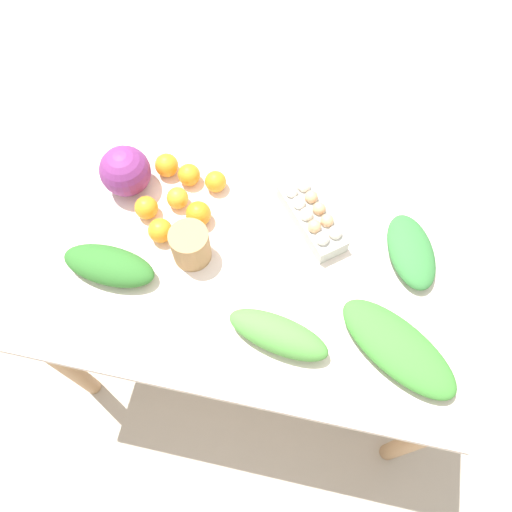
{
  "coord_description": "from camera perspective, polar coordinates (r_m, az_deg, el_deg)",
  "views": [
    {
      "loc": [
        -0.15,
        0.7,
        2.17
      ],
      "look_at": [
        0.0,
        0.0,
        0.75
      ],
      "focal_mm": 35.0,
      "sensor_mm": 36.0,
      "label": 1
    }
  ],
  "objects": [
    {
      "name": "greens_bunch_dandelion",
      "position": [
        1.46,
        2.55,
        -8.97
      ],
      "size": [
        0.32,
        0.17,
        0.09
      ],
      "primitive_type": "ellipsoid",
      "rotation": [
        0.0,
        0.0,
        2.95
      ],
      "color": "#4C933D",
      "rests_on": "dining_table"
    },
    {
      "name": "cabbage_purple",
      "position": [
        1.73,
        -14.71,
        9.36
      ],
      "size": [
        0.17,
        0.17,
        0.17
      ],
      "primitive_type": "sphere",
      "color": "#7A2D75",
      "rests_on": "dining_table"
    },
    {
      "name": "egg_carton",
      "position": [
        1.64,
        6.41,
        4.55
      ],
      "size": [
        0.27,
        0.29,
        0.09
      ],
      "rotation": [
        0.0,
        0.0,
        2.25
      ],
      "color": "#B7B7B2",
      "rests_on": "dining_table"
    },
    {
      "name": "orange_5",
      "position": [
        1.72,
        -4.64,
        8.48
      ],
      "size": [
        0.07,
        0.07,
        0.07
      ],
      "primitive_type": "sphere",
      "color": "orange",
      "rests_on": "dining_table"
    },
    {
      "name": "orange_1",
      "position": [
        1.7,
        -8.96,
        6.56
      ],
      "size": [
        0.07,
        0.07,
        0.07
      ],
      "primitive_type": "sphere",
      "color": "orange",
      "rests_on": "dining_table"
    },
    {
      "name": "orange_0",
      "position": [
        1.74,
        -7.66,
        9.18
      ],
      "size": [
        0.08,
        0.08,
        0.08
      ],
      "primitive_type": "sphere",
      "color": "orange",
      "rests_on": "dining_table"
    },
    {
      "name": "paper_bag",
      "position": [
        1.57,
        -7.5,
        1.21
      ],
      "size": [
        0.12,
        0.12,
        0.13
      ],
      "primitive_type": "cylinder",
      "color": "#A87F51",
      "rests_on": "dining_table"
    },
    {
      "name": "dining_table",
      "position": [
        1.69,
        0.0,
        -1.72
      ],
      "size": [
        1.38,
        0.91,
        0.73
      ],
      "color": "silver",
      "rests_on": "ground_plane"
    },
    {
      "name": "orange_6",
      "position": [
        1.69,
        -12.42,
        5.41
      ],
      "size": [
        0.08,
        0.08,
        0.08
      ],
      "primitive_type": "sphere",
      "color": "orange",
      "rests_on": "dining_table"
    },
    {
      "name": "greens_bunch_kale",
      "position": [
        1.61,
        -16.46,
        -1.05
      ],
      "size": [
        0.31,
        0.15,
        0.08
      ],
      "primitive_type": "ellipsoid",
      "rotation": [
        0.0,
        0.0,
        6.22
      ],
      "color": "#2D6B28",
      "rests_on": "dining_table"
    },
    {
      "name": "greens_bunch_chard",
      "position": [
        1.65,
        17.3,
        0.51
      ],
      "size": [
        0.22,
        0.3,
        0.07
      ],
      "primitive_type": "ellipsoid",
      "rotation": [
        0.0,
        0.0,
        5.05
      ],
      "color": "#337538",
      "rests_on": "dining_table"
    },
    {
      "name": "orange_4",
      "position": [
        1.78,
        -10.18,
        10.18
      ],
      "size": [
        0.08,
        0.08,
        0.08
      ],
      "primitive_type": "sphere",
      "color": "orange",
      "rests_on": "dining_table"
    },
    {
      "name": "orange_3",
      "position": [
        1.64,
        -10.88,
        2.87
      ],
      "size": [
        0.08,
        0.08,
        0.08
      ],
      "primitive_type": "sphere",
      "color": "orange",
      "rests_on": "dining_table"
    },
    {
      "name": "greens_bunch_scallion",
      "position": [
        1.52,
        15.91,
        -10.06
      ],
      "size": [
        0.42,
        0.35,
        0.07
      ],
      "primitive_type": "ellipsoid",
      "rotation": [
        0.0,
        0.0,
        2.57
      ],
      "color": "#3D8433",
      "rests_on": "dining_table"
    },
    {
      "name": "orange_2",
      "position": [
        1.65,
        -6.6,
        4.81
      ],
      "size": [
        0.08,
        0.08,
        0.08
      ],
      "primitive_type": "sphere",
      "color": "orange",
      "rests_on": "dining_table"
    },
    {
      "name": "ground_plane",
      "position": [
        2.28,
        0.0,
        -8.52
      ],
      "size": [
        8.0,
        8.0,
        0.0
      ],
      "primitive_type": "plane",
      "color": "#B2A899"
    }
  ]
}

